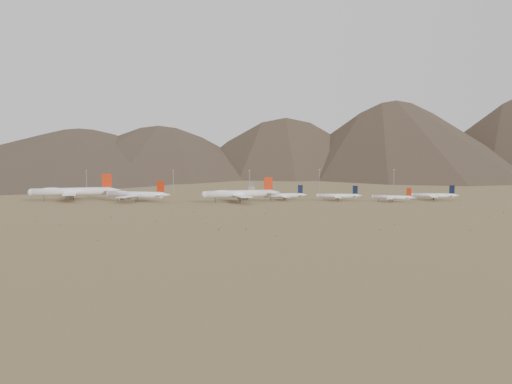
{
  "coord_description": "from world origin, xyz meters",
  "views": [
    {
      "loc": [
        28.16,
        -416.28,
        40.55
      ],
      "look_at": [
        33.87,
        30.0,
        8.3
      ],
      "focal_mm": 35.0,
      "sensor_mm": 36.0,
      "label": 1
    }
  ],
  "objects_px": {
    "widebody_east": "(239,194)",
    "control_tower": "(251,189)",
    "widebody_west": "(72,191)",
    "narrowbody_b": "(339,196)",
    "narrowbody_a": "(285,195)",
    "widebody_centre": "(136,195)"
  },
  "relations": [
    {
      "from": "widebody_centre",
      "to": "narrowbody_b",
      "type": "bearing_deg",
      "value": 19.55
    },
    {
      "from": "widebody_east",
      "to": "narrowbody_b",
      "type": "relative_size",
      "value": 1.68
    },
    {
      "from": "widebody_west",
      "to": "control_tower",
      "type": "relative_size",
      "value": 6.5
    },
    {
      "from": "widebody_east",
      "to": "control_tower",
      "type": "height_order",
      "value": "widebody_east"
    },
    {
      "from": "widebody_centre",
      "to": "narrowbody_a",
      "type": "bearing_deg",
      "value": 22.88
    },
    {
      "from": "widebody_west",
      "to": "narrowbody_b",
      "type": "xyz_separation_m",
      "value": [
        243.04,
        -6.39,
        -3.79
      ]
    },
    {
      "from": "narrowbody_a",
      "to": "control_tower",
      "type": "height_order",
      "value": "narrowbody_a"
    },
    {
      "from": "control_tower",
      "to": "widebody_west",
      "type": "bearing_deg",
      "value": -153.98
    },
    {
      "from": "widebody_west",
      "to": "widebody_east",
      "type": "height_order",
      "value": "widebody_west"
    },
    {
      "from": "narrowbody_b",
      "to": "control_tower",
      "type": "distance_m",
      "value": 117.09
    },
    {
      "from": "widebody_west",
      "to": "narrowbody_a",
      "type": "distance_m",
      "value": 194.39
    },
    {
      "from": "widebody_west",
      "to": "widebody_centre",
      "type": "xyz_separation_m",
      "value": [
        61.51,
        -15.04,
        -1.74
      ]
    },
    {
      "from": "widebody_east",
      "to": "narrowbody_a",
      "type": "bearing_deg",
      "value": 4.98
    },
    {
      "from": "control_tower",
      "to": "narrowbody_b",
      "type": "bearing_deg",
      "value": -47.64
    },
    {
      "from": "widebody_east",
      "to": "narrowbody_a",
      "type": "relative_size",
      "value": 1.69
    },
    {
      "from": "widebody_centre",
      "to": "narrowbody_b",
      "type": "distance_m",
      "value": 181.74
    },
    {
      "from": "widebody_west",
      "to": "widebody_east",
      "type": "xyz_separation_m",
      "value": [
        152.89,
        -18.72,
        -0.82
      ]
    },
    {
      "from": "widebody_east",
      "to": "narrowbody_b",
      "type": "height_order",
      "value": "widebody_east"
    },
    {
      "from": "narrowbody_a",
      "to": "control_tower",
      "type": "xyz_separation_m",
      "value": [
        -30.21,
        81.06,
        0.82
      ]
    },
    {
      "from": "widebody_east",
      "to": "control_tower",
      "type": "bearing_deg",
      "value": 65.26
    },
    {
      "from": "narrowbody_a",
      "to": "control_tower",
      "type": "relative_size",
      "value": 3.46
    },
    {
      "from": "control_tower",
      "to": "widebody_east",
      "type": "bearing_deg",
      "value": -96.5
    }
  ]
}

